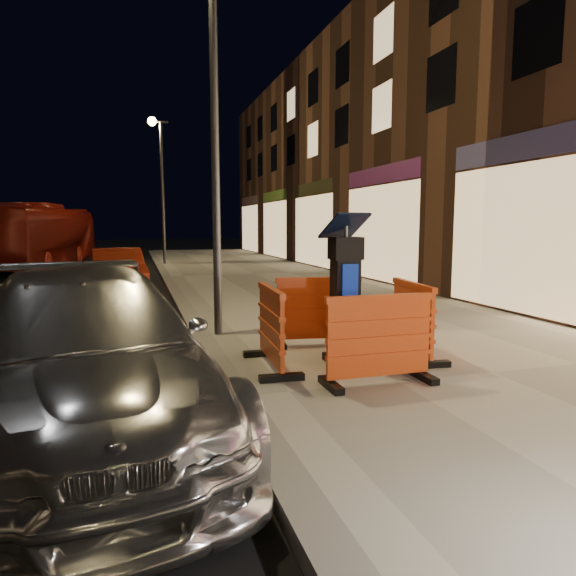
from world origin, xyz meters
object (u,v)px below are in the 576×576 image
object	(u,v)px
bus_doubledecker	(41,268)
car_silver	(88,429)
barrier_front	(379,340)
barrier_kerbside	(271,328)
parking_kiosk	(345,293)
barrier_back	(319,311)
car_red	(119,292)
barrier_bldgside	(412,319)

from	to	relation	value
bus_doubledecker	car_silver	bearing A→B (deg)	-71.07
barrier_front	barrier_kerbside	size ratio (longest dim) A/B	1.00
parking_kiosk	car_silver	world-z (taller)	parking_kiosk
parking_kiosk	bus_doubledecker	xyz separation A→B (m)	(-6.33, 17.94, -1.02)
barrier_back	car_red	bearing A→B (deg)	118.00
barrier_back	barrier_front	bearing A→B (deg)	-82.35
barrier_back	barrier_bldgside	bearing A→B (deg)	-37.35
parking_kiosk	car_silver	size ratio (longest dim) A/B	0.35
car_silver	bus_doubledecker	size ratio (longest dim) A/B	0.51
parking_kiosk	car_silver	distance (m)	3.28
car_silver	barrier_kerbside	bearing A→B (deg)	17.39
parking_kiosk	barrier_kerbside	distance (m)	1.03
barrier_kerbside	parking_kiosk	bearing A→B (deg)	-87.35
barrier_bldgside	bus_doubledecker	distance (m)	19.37
barrier_bldgside	car_red	world-z (taller)	barrier_bldgside
parking_kiosk	car_red	bearing A→B (deg)	112.98
barrier_back	bus_doubledecker	xyz separation A→B (m)	(-6.33, 16.99, -0.64)
barrier_front	barrier_bldgside	distance (m)	1.34
barrier_front	car_silver	bearing A→B (deg)	-179.64
car_red	bus_doubledecker	size ratio (longest dim) A/B	0.38
barrier_kerbside	barrier_bldgside	distance (m)	1.90
car_red	bus_doubledecker	distance (m)	9.62
barrier_bldgside	bus_doubledecker	xyz separation A→B (m)	(-7.28, 17.94, -0.64)
barrier_back	barrier_kerbside	world-z (taller)	same
bus_doubledecker	barrier_kerbside	bearing A→B (deg)	-64.50
car_silver	car_red	distance (m)	9.91
barrier_bldgside	bus_doubledecker	bearing A→B (deg)	28.73
barrier_front	car_silver	world-z (taller)	barrier_front
barrier_front	car_silver	size ratio (longest dim) A/B	0.25
bus_doubledecker	barrier_bldgside	bearing A→B (deg)	-59.11
parking_kiosk	car_red	world-z (taller)	parking_kiosk
barrier_kerbside	car_red	size ratio (longest dim) A/B	0.34
bus_doubledecker	barrier_back	bearing A→B (deg)	-60.76
barrier_kerbside	bus_doubledecker	world-z (taller)	bus_doubledecker
barrier_front	parking_kiosk	bearing A→B (deg)	89.65
barrier_back	car_silver	distance (m)	3.59
barrier_front	barrier_kerbside	distance (m)	1.34
barrier_front	barrier_bldgside	xyz separation A→B (m)	(0.95, 0.95, 0.00)
parking_kiosk	barrier_bldgside	distance (m)	1.03
car_red	barrier_bldgside	bearing A→B (deg)	-72.18
parking_kiosk	barrier_front	bearing A→B (deg)	-85.35
parking_kiosk	car_red	size ratio (longest dim) A/B	0.48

